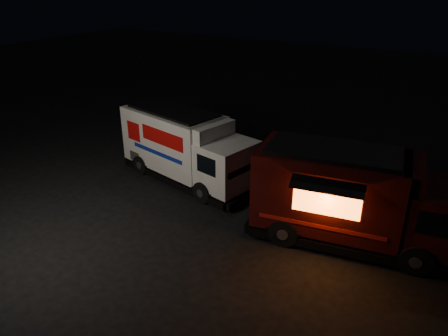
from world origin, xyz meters
TOP-DOWN VIEW (x-y plane):
  - ground at (0.00, 0.00)m, footprint 80.00×80.00m
  - white_truck at (-1.90, 3.21)m, footprint 6.54×3.45m
  - red_truck at (5.06, 2.20)m, footprint 6.77×3.34m

SIDE VIEW (x-z plane):
  - ground at x=0.00m, z-range 0.00..0.00m
  - white_truck at x=-1.90m, z-range 0.00..2.82m
  - red_truck at x=5.06m, z-range 0.00..3.02m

